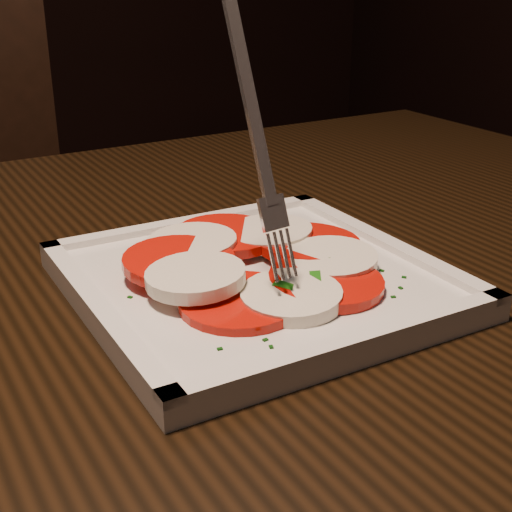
% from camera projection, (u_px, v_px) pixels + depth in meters
% --- Properties ---
extents(table, '(1.25, 0.88, 0.75)m').
position_uv_depth(table, '(195.00, 349.00, 0.67)').
color(table, black).
rests_on(table, ground).
extents(plate, '(0.28, 0.28, 0.01)m').
position_uv_depth(plate, '(256.00, 282.00, 0.56)').
color(plate, silver).
rests_on(plate, table).
extents(caprese_salad, '(0.21, 0.22, 0.03)m').
position_uv_depth(caprese_salad, '(256.00, 262.00, 0.55)').
color(caprese_salad, '#C10A04').
rests_on(caprese_salad, plate).
extents(fork, '(0.04, 0.07, 0.18)m').
position_uv_depth(fork, '(251.00, 140.00, 0.49)').
color(fork, white).
rests_on(fork, caprese_salad).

